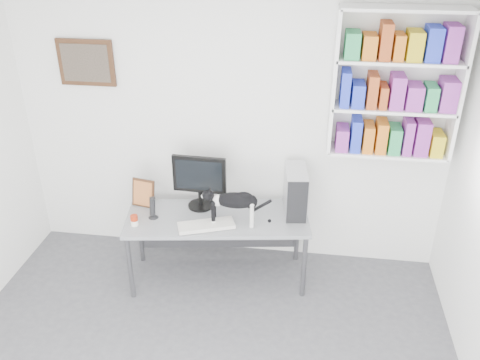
% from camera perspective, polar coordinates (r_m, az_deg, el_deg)
% --- Properties ---
extents(room, '(4.01, 4.01, 2.70)m').
position_cam_1_polar(room, '(2.99, -7.29, -8.31)').
color(room, '#5B5B61').
rests_on(room, ground).
extents(bookshelf, '(1.03, 0.28, 1.24)m').
position_cam_1_polar(bookshelf, '(4.40, 17.08, 10.17)').
color(bookshelf, white).
rests_on(bookshelf, room).
extents(wall_art, '(0.52, 0.04, 0.42)m').
position_cam_1_polar(wall_art, '(4.88, -16.89, 12.50)').
color(wall_art, '#422815').
rests_on(wall_art, room).
extents(desk, '(1.71, 0.87, 0.68)m').
position_cam_1_polar(desk, '(4.76, -2.49, -7.57)').
color(desk, gray).
rests_on(desk, room).
extents(monitor, '(0.50, 0.25, 0.52)m').
position_cam_1_polar(monitor, '(4.61, -4.55, -0.18)').
color(monitor, black).
rests_on(monitor, desk).
extents(keyboard, '(0.52, 0.34, 0.04)m').
position_cam_1_polar(keyboard, '(4.42, -3.82, -5.08)').
color(keyboard, silver).
rests_on(keyboard, desk).
extents(pc_tower, '(0.24, 0.44, 0.42)m').
position_cam_1_polar(pc_tower, '(4.57, 6.23, -1.24)').
color(pc_tower, '#A9A9AE').
rests_on(pc_tower, desk).
extents(speaker, '(0.11, 0.11, 0.21)m').
position_cam_1_polar(speaker, '(4.57, -9.79, -3.05)').
color(speaker, black).
rests_on(speaker, desk).
extents(leaning_print, '(0.23, 0.13, 0.27)m').
position_cam_1_polar(leaning_print, '(4.75, -10.81, -1.39)').
color(leaning_print, '#422815').
rests_on(leaning_print, desk).
extents(soup_can, '(0.08, 0.08, 0.10)m').
position_cam_1_polar(soup_can, '(4.52, -11.78, -4.46)').
color(soup_can, '#AA290E').
rests_on(soup_can, desk).
extents(cat, '(0.55, 0.18, 0.33)m').
position_cam_1_polar(cat, '(4.37, -0.65, -3.21)').
color(cat, black).
rests_on(cat, desk).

